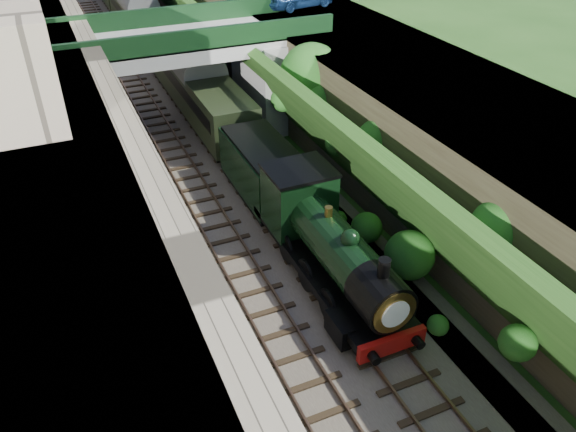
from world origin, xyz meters
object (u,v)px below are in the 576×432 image
at_px(tree, 312,77).
at_px(tender, 263,172).
at_px(locomotive, 329,246).
at_px(road_bridge, 200,68).

bearing_deg(tree, tender, -138.30).
relative_size(tree, locomotive, 0.65).
xyz_separation_m(tree, locomotive, (-4.71, -11.56, -2.75)).
bearing_deg(tree, road_bridge, 131.66).
distance_m(road_bridge, tree, 7.50).
bearing_deg(tender, locomotive, -90.00).
height_order(road_bridge, locomotive, road_bridge).
bearing_deg(tree, locomotive, -112.18).
bearing_deg(road_bridge, tender, -88.50).
xyz_separation_m(tree, tender, (-4.71, -4.20, -3.03)).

